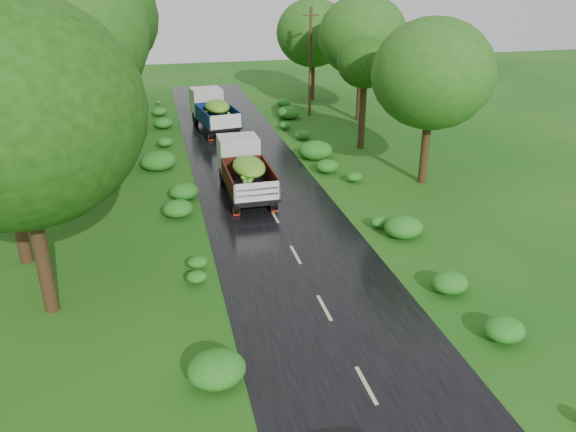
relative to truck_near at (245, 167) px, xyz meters
name	(u,v)px	position (x,y,z in m)	size (l,w,h in m)	color
ground	(366,386)	(0.86, -15.16, -1.43)	(120.00, 120.00, 0.00)	#104D10
road	(316,293)	(0.86, -10.16, -1.42)	(6.50, 80.00, 0.02)	black
road_lines	(309,279)	(0.86, -9.16, -1.41)	(0.12, 69.60, 0.00)	#BFB78C
truck_near	(245,167)	(0.00, 0.00, 0.00)	(2.21, 6.05, 2.53)	black
truck_far	(213,109)	(-0.11, 12.95, 0.05)	(3.04, 6.50, 2.63)	black
utility_pole	(310,62)	(7.71, 15.42, 2.73)	(1.38, 0.51, 8.08)	#382616
trees_left	(55,44)	(-9.17, 7.58, 5.37)	(6.76, 34.17, 9.70)	black
trees_right	(360,47)	(9.88, 10.75, 4.30)	(5.49, 25.27, 7.80)	black
shrubs	(266,194)	(0.86, -1.16, -1.08)	(11.90, 44.00, 0.70)	#196919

